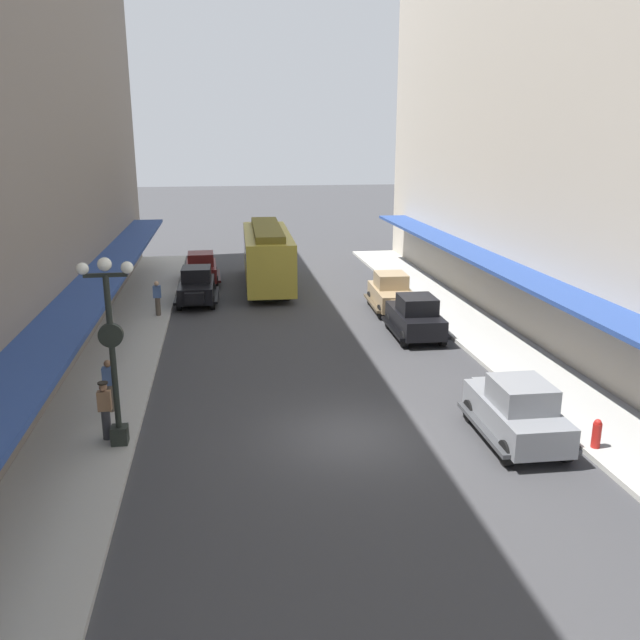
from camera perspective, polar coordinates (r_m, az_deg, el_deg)
name	(u,v)px	position (r m, az deg, el deg)	size (l,w,h in m)	color
ground_plane	(351,436)	(19.09, 2.70, -10.04)	(200.00, 200.00, 0.00)	#38383A
sidewalk_left	(77,452)	(19.19, -20.27, -10.67)	(3.00, 60.00, 0.15)	#A8A59E
sidewalk_right	(595,418)	(21.69, 22.73, -7.84)	(3.00, 60.00, 0.15)	#A8A59E
parked_car_0	(517,409)	(19.24, 16.67, -7.43)	(2.21, 4.29, 1.84)	slate
parked_car_1	(201,267)	(38.88, -10.25, 4.51)	(2.23, 4.29, 1.84)	#591919
parked_car_2	(392,292)	(32.29, 6.22, 2.42)	(2.29, 4.31, 1.84)	#997F5B
parked_car_3	(197,285)	(34.19, -10.63, 2.98)	(2.21, 4.29, 1.84)	black
parked_car_4	(415,316)	(28.14, 8.25, 0.38)	(2.22, 4.29, 1.84)	black
streetcar	(267,254)	(37.32, -4.58, 5.75)	(2.72, 9.65, 3.46)	gold
lamp_post_with_clock	(112,345)	(18.13, -17.59, -2.05)	(1.42, 0.44, 5.16)	black
fire_hydrant	(597,433)	(19.44, 22.84, -9.03)	(0.24, 0.24, 0.82)	#B21E19
pedestrian_0	(109,385)	(21.04, -17.78, -5.39)	(0.36, 0.24, 1.64)	#4C4238
pedestrian_1	(157,298)	(31.68, -13.90, 1.87)	(0.36, 0.24, 1.64)	#4C4238
pedestrian_2	(105,410)	(19.18, -18.11, -7.41)	(0.36, 0.28, 1.67)	#2D2D33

